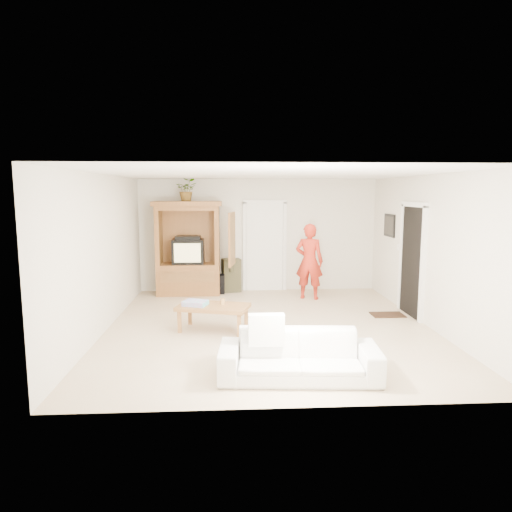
{
  "coord_description": "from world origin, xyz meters",
  "views": [
    {
      "loc": [
        -0.65,
        -7.6,
        2.31
      ],
      "look_at": [
        -0.19,
        0.6,
        1.15
      ],
      "focal_mm": 32.0,
      "sensor_mm": 36.0,
      "label": 1
    }
  ],
  "objects": [
    {
      "name": "man",
      "position": [
        1.05,
        2.04,
        0.82
      ],
      "size": [
        0.7,
        0.57,
        1.64
      ],
      "primitive_type": "imported",
      "rotation": [
        0.0,
        0.0,
        2.79
      ],
      "color": "#B32717",
      "rests_on": "floor"
    },
    {
      "name": "wall_right",
      "position": [
        2.75,
        0.0,
        1.3
      ],
      "size": [
        0.0,
        6.0,
        6.0
      ],
      "primitive_type": "plane",
      "rotation": [
        1.57,
        0.0,
        -1.57
      ],
      "color": "silver",
      "rests_on": "floor"
    },
    {
      "name": "doormat",
      "position": [
        2.3,
        0.6,
        0.01
      ],
      "size": [
        0.6,
        0.4,
        0.02
      ],
      "primitive_type": "cube",
      "color": "#382316",
      "rests_on": "floor"
    },
    {
      "name": "sofa",
      "position": [
        0.19,
        -2.2,
        0.29
      ],
      "size": [
        2.03,
        0.92,
        0.58
      ],
      "primitive_type": "imported",
      "rotation": [
        0.0,
        0.0,
        -0.07
      ],
      "color": "silver",
      "rests_on": "floor"
    },
    {
      "name": "ceiling",
      "position": [
        0.0,
        0.0,
        2.6
      ],
      "size": [
        6.0,
        6.0,
        0.0
      ],
      "primitive_type": "plane",
      "rotation": [
        3.14,
        0.0,
        0.0
      ],
      "color": "white",
      "rests_on": "floor"
    },
    {
      "name": "wall_back",
      "position": [
        0.0,
        3.0,
        1.3
      ],
      "size": [
        5.5,
        0.0,
        5.5
      ],
      "primitive_type": "plane",
      "rotation": [
        1.57,
        0.0,
        0.0
      ],
      "color": "silver",
      "rests_on": "floor"
    },
    {
      "name": "backpack_olive",
      "position": [
        -0.63,
        2.85,
        0.39
      ],
      "size": [
        0.47,
        0.39,
        0.77
      ],
      "primitive_type": null,
      "rotation": [
        0.0,
        0.0,
        0.23
      ],
      "color": "#47442B",
      "rests_on": "floor"
    },
    {
      "name": "plant",
      "position": [
        -1.6,
        2.63,
        2.35
      ],
      "size": [
        0.47,
        0.41,
        0.5
      ],
      "primitive_type": "imported",
      "rotation": [
        0.0,
        0.0,
        -0.05
      ],
      "color": "#4C7238",
      "rests_on": "armoire"
    },
    {
      "name": "coffee_table",
      "position": [
        -0.95,
        -0.16,
        0.38
      ],
      "size": [
        1.29,
        0.92,
        0.43
      ],
      "rotation": [
        0.0,
        0.0,
        -0.27
      ],
      "color": "olive",
      "rests_on": "floor"
    },
    {
      "name": "doorway_right",
      "position": [
        2.73,
        0.6,
        1.02
      ],
      "size": [
        0.05,
        0.9,
        2.04
      ],
      "primitive_type": "cube",
      "color": "black",
      "rests_on": "floor"
    },
    {
      "name": "candle",
      "position": [
        -0.79,
        -0.1,
        0.48
      ],
      "size": [
        0.08,
        0.08,
        0.1
      ],
      "primitive_type": "cylinder",
      "color": "tan",
      "rests_on": "coffee_table"
    },
    {
      "name": "towel",
      "position": [
        -1.24,
        -0.16,
        0.47
      ],
      "size": [
        0.45,
        0.39,
        0.08
      ],
      "primitive_type": "cube",
      "rotation": [
        0.0,
        0.0,
        -0.34
      ],
      "color": "#D747A4",
      "rests_on": "coffee_table"
    },
    {
      "name": "framed_picture",
      "position": [
        2.73,
        1.9,
        1.6
      ],
      "size": [
        0.03,
        0.6,
        0.48
      ],
      "primitive_type": "cube",
      "color": "black",
      "rests_on": "wall_right"
    },
    {
      "name": "armoire",
      "position": [
        -1.58,
        2.66,
        0.91
      ],
      "size": [
        1.82,
        1.14,
        2.1
      ],
      "color": "brown",
      "rests_on": "floor"
    },
    {
      "name": "wall_front",
      "position": [
        0.0,
        -3.0,
        1.3
      ],
      "size": [
        5.5,
        0.0,
        5.5
      ],
      "primitive_type": "plane",
      "rotation": [
        -1.57,
        0.0,
        0.0
      ],
      "color": "silver",
      "rests_on": "floor"
    },
    {
      "name": "door_back",
      "position": [
        0.15,
        2.97,
        1.02
      ],
      "size": [
        0.85,
        0.05,
        2.04
      ],
      "primitive_type": "cube",
      "color": "white",
      "rests_on": "floor"
    },
    {
      "name": "wall_left",
      "position": [
        -2.75,
        0.0,
        1.3
      ],
      "size": [
        0.0,
        6.0,
        6.0
      ],
      "primitive_type": "plane",
      "rotation": [
        1.57,
        0.0,
        1.57
      ],
      "color": "silver",
      "rests_on": "floor"
    },
    {
      "name": "floor",
      "position": [
        0.0,
        0.0,
        0.0
      ],
      "size": [
        6.0,
        6.0,
        0.0
      ],
      "primitive_type": "plane",
      "color": "tan",
      "rests_on": "ground"
    },
    {
      "name": "backpack_black",
      "position": [
        -0.96,
        2.62,
        0.21
      ],
      "size": [
        0.36,
        0.22,
        0.43
      ],
      "primitive_type": null,
      "rotation": [
        0.0,
        0.0,
        -0.06
      ],
      "color": "black",
      "rests_on": "floor"
    }
  ]
}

